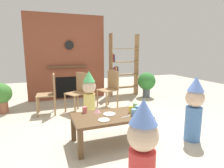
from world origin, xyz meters
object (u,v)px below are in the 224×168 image
object	(u,v)px
paper_cup_center	(85,110)
birthday_cake_slice	(97,111)
paper_cup_near_left	(131,109)
dining_chair_middle	(79,90)
child_by_the_chairs	(89,94)
potted_plant_tall	(147,82)
paper_plate_front	(104,120)
child_in_pink	(194,107)
dining_chair_left	(50,91)
paper_cup_near_right	(134,112)
paper_cup_far_right	(138,109)
dining_chair_right	(110,87)
paper_cup_far_left	(135,106)
potted_plant_short	(1,95)
child_with_cone_hat	(142,151)
bookshelf	(122,68)
paper_plate_rear	(109,114)
coffee_table	(111,119)

from	to	relation	value
paper_cup_center	birthday_cake_slice	distance (m)	0.20
paper_cup_near_left	dining_chair_middle	world-z (taller)	dining_chair_middle
child_by_the_chairs	potted_plant_tall	distance (m)	2.37
paper_plate_front	birthday_cake_slice	distance (m)	0.36
paper_cup_center	child_in_pink	distance (m)	1.71
child_by_the_chairs	dining_chair_left	distance (m)	0.96
paper_cup_near_right	dining_chair_left	distance (m)	2.18
paper_cup_far_right	dining_chair_middle	size ratio (longest dim) A/B	0.11
dining_chair_left	dining_chair_right	bearing A→B (deg)	-173.69
paper_cup_far_left	potted_plant_short	bearing A→B (deg)	139.28
child_with_cone_hat	dining_chair_middle	bearing A→B (deg)	7.20
child_by_the_chairs	birthday_cake_slice	bearing A→B (deg)	-9.04
paper_cup_center	dining_chair_middle	xyz separation A→B (m)	(0.19, 1.43, 0.02)
paper_cup_center	paper_cup_far_right	world-z (taller)	paper_cup_far_right
bookshelf	paper_cup_far_right	size ratio (longest dim) A/B	18.73
paper_cup_far_left	paper_plate_rear	distance (m)	0.54
coffee_table	paper_cup_center	xyz separation A→B (m)	(-0.34, 0.26, 0.11)
bookshelf	child_in_pink	size ratio (longest dim) A/B	1.85
paper_cup_center	potted_plant_tall	bearing A→B (deg)	40.94
paper_cup_far_left	dining_chair_left	bearing A→B (deg)	129.74
potted_plant_tall	birthday_cake_slice	bearing A→B (deg)	-135.77
paper_cup_far_right	paper_plate_rear	distance (m)	0.46
potted_plant_short	potted_plant_tall	bearing A→B (deg)	1.71
paper_cup_center	birthday_cake_slice	world-z (taller)	paper_cup_center
paper_cup_far_left	paper_cup_far_right	world-z (taller)	paper_cup_far_right
birthday_cake_slice	child_with_cone_hat	distance (m)	1.41
dining_chair_middle	dining_chair_right	xyz separation A→B (m)	(0.80, 0.09, 0.00)
paper_plate_front	dining_chair_middle	size ratio (longest dim) A/B	0.18
paper_cup_near_left	dining_chair_right	world-z (taller)	dining_chair_right
paper_cup_near_left	potted_plant_tall	xyz separation A→B (m)	(1.67, 2.30, -0.03)
potted_plant_tall	child_with_cone_hat	bearing A→B (deg)	-121.58
child_by_the_chairs	dining_chair_right	bearing A→B (deg)	130.32
paper_cup_far_left	potted_plant_tall	size ratio (longest dim) A/B	0.12
coffee_table	paper_cup_near_left	xyz separation A→B (m)	(0.34, 0.01, 0.12)
paper_cup_near_left	child_by_the_chairs	bearing A→B (deg)	109.12
paper_cup_far_right	potted_plant_tall	world-z (taller)	potted_plant_tall
paper_cup_near_left	paper_cup_near_right	size ratio (longest dim) A/B	1.05
bookshelf	paper_cup_near_left	size ratio (longest dim) A/B	18.11
paper_cup_near_right	birthday_cake_slice	xyz separation A→B (m)	(-0.48, 0.33, -0.02)
coffee_table	potted_plant_short	world-z (taller)	potted_plant_short
dining_chair_left	potted_plant_short	size ratio (longest dim) A/B	1.32
paper_plate_front	dining_chair_right	bearing A→B (deg)	67.31
paper_cup_far_right	paper_plate_rear	xyz separation A→B (m)	(-0.46, 0.07, -0.04)
paper_plate_front	potted_plant_tall	world-z (taller)	potted_plant_tall
paper_cup_far_left	potted_plant_short	size ratio (longest dim) A/B	0.13
paper_cup_near_right	child_by_the_chairs	distance (m)	1.32
child_in_pink	dining_chair_middle	size ratio (longest dim) A/B	1.14
bookshelf	paper_plate_front	size ratio (longest dim) A/B	11.78
paper_cup_far_right	birthday_cake_slice	distance (m)	0.64
paper_cup_near_right	potted_plant_tall	world-z (taller)	potted_plant_tall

